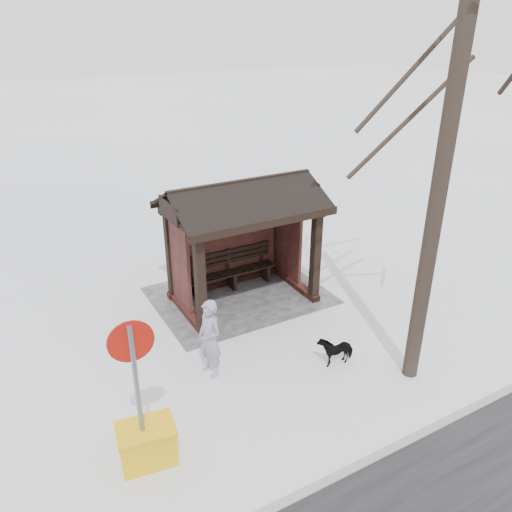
{
  "coord_description": "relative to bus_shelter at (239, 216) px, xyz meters",
  "views": [
    {
      "loc": [
        5.03,
        9.66,
        6.29
      ],
      "look_at": [
        0.08,
        0.8,
        1.54
      ],
      "focal_mm": 35.0,
      "sensor_mm": 36.0,
      "label": 1
    }
  ],
  "objects": [
    {
      "name": "trampled_patch",
      "position": [
        0.0,
        -0.04,
        -2.16
      ],
      "size": [
        4.2,
        3.2,
        0.02
      ],
      "primitive_type": "cube",
      "color": "gray",
      "rests_on": "ground"
    },
    {
      "name": "bus_shelter",
      "position": [
        0.0,
        0.0,
        0.0
      ],
      "size": [
        3.6,
        2.4,
        3.09
      ],
      "color": "#351713",
      "rests_on": "ground"
    },
    {
      "name": "grit_bin",
      "position": [
        3.69,
        3.94,
        -1.82
      ],
      "size": [
        0.97,
        0.73,
        0.68
      ],
      "rotation": [
        0.0,
        0.0,
        -0.14
      ],
      "color": "#F2AE0E",
      "rests_on": "ground"
    },
    {
      "name": "kerb",
      "position": [
        0.0,
        5.66,
        -2.16
      ],
      "size": [
        120.0,
        0.15,
        0.06
      ],
      "primitive_type": "cube",
      "color": "gray",
      "rests_on": "ground"
    },
    {
      "name": "ground",
      "position": [
        0.0,
        0.16,
        -2.17
      ],
      "size": [
        120.0,
        120.0,
        0.0
      ],
      "primitive_type": "plane",
      "color": "white",
      "rests_on": "ground"
    },
    {
      "name": "tree_near",
      "position": [
        -1.5,
        4.36,
        3.99
      ],
      "size": [
        3.42,
        3.42,
        9.03
      ],
      "color": "black",
      "rests_on": "ground"
    },
    {
      "name": "pedestrian",
      "position": [
        1.92,
        2.42,
        -1.36
      ],
      "size": [
        0.51,
        0.66,
        1.61
      ],
      "primitive_type": "imported",
      "rotation": [
        0.0,
        0.0,
        1.8
      ],
      "color": "gray",
      "rests_on": "ground"
    },
    {
      "name": "road_sign",
      "position": [
        3.74,
        3.94,
        -0.31
      ],
      "size": [
        0.67,
        0.12,
        2.61
      ],
      "rotation": [
        0.0,
        0.0,
        -0.08
      ],
      "color": "slate",
      "rests_on": "ground"
    },
    {
      "name": "dog",
      "position": [
        -0.44,
        3.33,
        -1.86
      ],
      "size": [
        0.75,
        0.39,
        0.61
      ],
      "primitive_type": "imported",
      "rotation": [
        0.0,
        0.0,
        1.48
      ],
      "color": "black",
      "rests_on": "ground"
    }
  ]
}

